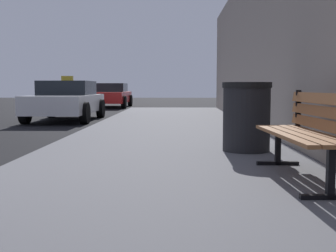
{
  "coord_description": "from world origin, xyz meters",
  "views": [
    {
      "loc": [
        4.07,
        -3.56,
        1.08
      ],
      "look_at": [
        3.95,
        2.16,
        0.56
      ],
      "focal_mm": 46.3,
      "sensor_mm": 36.0,
      "label": 1
    }
  ],
  "objects_px": {
    "car_white": "(67,100)",
    "car_red": "(110,95)",
    "trash_bin": "(246,116)",
    "bench": "(309,128)"
  },
  "relations": [
    {
      "from": "trash_bin",
      "to": "car_red",
      "type": "distance_m",
      "value": 17.3
    },
    {
      "from": "bench",
      "to": "trash_bin",
      "type": "height_order",
      "value": "trash_bin"
    },
    {
      "from": "car_white",
      "to": "trash_bin",
      "type": "bearing_deg",
      "value": 120.99
    },
    {
      "from": "bench",
      "to": "car_white",
      "type": "relative_size",
      "value": 0.45
    },
    {
      "from": "trash_bin",
      "to": "car_red",
      "type": "relative_size",
      "value": 0.22
    },
    {
      "from": "trash_bin",
      "to": "car_white",
      "type": "distance_m",
      "value": 8.85
    },
    {
      "from": "trash_bin",
      "to": "car_red",
      "type": "xyz_separation_m",
      "value": [
        -4.54,
        16.69,
        -0.0
      ]
    },
    {
      "from": "car_white",
      "to": "car_red",
      "type": "height_order",
      "value": "car_white"
    },
    {
      "from": "trash_bin",
      "to": "car_white",
      "type": "relative_size",
      "value": 0.24
    },
    {
      "from": "bench",
      "to": "car_red",
      "type": "relative_size",
      "value": 0.41
    }
  ]
}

